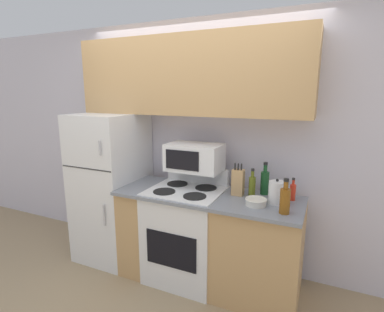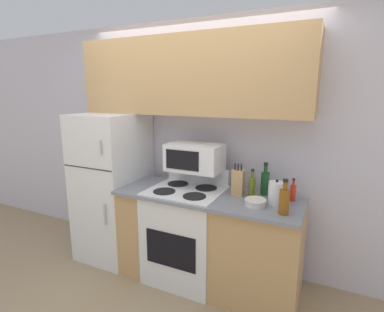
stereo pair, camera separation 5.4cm
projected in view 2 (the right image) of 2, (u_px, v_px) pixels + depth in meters
name	position (u px, v px, depth m)	size (l,w,h in m)	color
ground_plane	(163.00, 290.00, 2.82)	(12.00, 12.00, 0.00)	tan
wall_back	(197.00, 144.00, 3.22)	(8.00, 0.05, 2.55)	silver
lower_cabinets	(207.00, 239.00, 2.86)	(1.70, 0.65, 0.90)	tan
refrigerator	(113.00, 186.00, 3.33)	(0.64, 0.74, 1.60)	white
upper_cabinets	(189.00, 76.00, 2.90)	(2.34, 0.34, 0.75)	tan
stove	(186.00, 233.00, 2.94)	(0.69, 0.63, 1.07)	white
microwave	(195.00, 157.00, 2.88)	(0.52, 0.33, 0.26)	white
knife_block	(238.00, 182.00, 2.70)	(0.10, 0.08, 0.30)	tan
bowl	(255.00, 202.00, 2.47)	(0.18, 0.18, 0.06)	silver
bottle_olive_oil	(252.00, 186.00, 2.66)	(0.06, 0.06, 0.26)	#5B6619
bottle_whiskey	(284.00, 201.00, 2.28)	(0.08, 0.08, 0.28)	brown
bottle_hot_sauce	(293.00, 192.00, 2.57)	(0.05, 0.05, 0.20)	red
bottle_wine_green	(265.00, 182.00, 2.72)	(0.08, 0.08, 0.30)	#194C23
kettle	(276.00, 193.00, 2.49)	(0.13, 0.13, 0.22)	white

